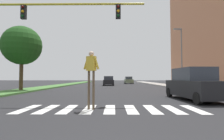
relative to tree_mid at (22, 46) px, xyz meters
The scene contains 11 objects.
ground_plane 17.42m from the tree_mid, 56.87° to the left, with size 140.00×140.00×0.00m, color #262628.
crosswalk 14.19m from the tree_mid, 46.82° to the right, with size 7.65×2.20×0.01m.
median_strip 12.89m from the tree_mid, 89.43° to the left, with size 2.86×64.00×0.15m, color #477A38.
tree_mid is the anchor object (origin of this frame).
sidewalk_right 22.47m from the tree_mid, 33.25° to the left, with size 3.00×64.00×0.15m, color #9E9991.
traffic_light_gantry 8.74m from the tree_mid, 61.07° to the right, with size 9.91×0.30×6.00m.
street_lamp_right 18.35m from the tree_mid, 14.05° to the left, with size 1.02×0.24×7.50m.
pedestrian_performer 13.30m from the tree_mid, 49.72° to the right, with size 0.73×0.35×2.49m.
suv_crossing 16.17m from the tree_mid, 24.81° to the right, with size 2.23×4.71×1.97m.
sedan_midblock 16.86m from the tree_mid, 59.37° to the left, with size 2.05×4.33×1.67m.
sedan_distant 27.15m from the tree_mid, 61.52° to the left, with size 1.95×4.39×1.67m.
Camera 1 is at (0.18, -1.32, 1.34)m, focal length 27.68 mm.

